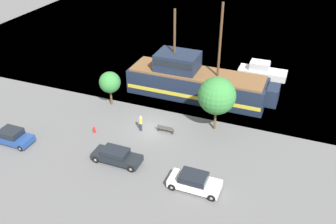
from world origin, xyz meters
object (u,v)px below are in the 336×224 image
object	(u,v)px
moored_boat_dockside	(262,71)
pedestrian_walking_near	(141,123)
parked_car_curb_front	(194,182)
parked_car_curb_mid	(117,156)
pirate_ship	(195,81)
fire_hydrant	(94,129)
bench_promenade_east	(165,129)
parked_car_curb_rear	(12,137)

from	to	relation	value
moored_boat_dockside	pedestrian_walking_near	bearing A→B (deg)	-118.25
parked_car_curb_front	parked_car_curb_mid	distance (m)	7.79
pedestrian_walking_near	moored_boat_dockside	bearing A→B (deg)	61.75
pirate_ship	fire_hydrant	bearing A→B (deg)	-122.15
moored_boat_dockside	parked_car_curb_front	size ratio (longest dim) A/B	1.43
moored_boat_dockside	pedestrian_walking_near	xyz separation A→B (m)	(-9.50, -17.68, 0.15)
parked_car_curb_front	bench_promenade_east	world-z (taller)	parked_car_curb_front
parked_car_curb_mid	bench_promenade_east	size ratio (longest dim) A/B	2.75
pirate_ship	parked_car_curb_rear	xyz separation A→B (m)	(-13.79, -15.85, -1.23)
pirate_ship	parked_car_curb_rear	distance (m)	21.05
fire_hydrant	bench_promenade_east	size ratio (longest dim) A/B	0.46
parked_car_curb_front	pedestrian_walking_near	bearing A→B (deg)	141.35
parked_car_curb_front	parked_car_curb_mid	bearing A→B (deg)	174.37
parked_car_curb_mid	parked_car_curb_rear	xyz separation A→B (m)	(-11.04, -1.06, 0.02)
parked_car_curb_front	bench_promenade_east	bearing A→B (deg)	127.89
pirate_ship	pedestrian_walking_near	bearing A→B (deg)	-107.46
parked_car_curb_rear	bench_promenade_east	xyz separation A→B (m)	(13.41, 7.22, -0.28)
moored_boat_dockside	parked_car_curb_mid	size ratio (longest dim) A/B	1.36
pirate_ship	moored_boat_dockside	xyz separation A→B (m)	(6.60, 8.45, -1.20)
fire_hydrant	moored_boat_dockside	bearing A→B (deg)	55.27
pedestrian_walking_near	parked_car_curb_front	bearing A→B (deg)	-38.65
pirate_ship	bench_promenade_east	distance (m)	8.78
moored_boat_dockside	fire_hydrant	distance (m)	24.17
fire_hydrant	bench_promenade_east	xyz separation A→B (m)	(6.79, 2.78, 0.03)
parked_car_curb_front	bench_promenade_east	xyz separation A→B (m)	(-5.39, 6.92, -0.30)
bench_promenade_east	pedestrian_walking_near	bearing A→B (deg)	-166.76
parked_car_curb_front	parked_car_curb_rear	world-z (taller)	parked_car_curb_front
parked_car_curb_front	fire_hydrant	world-z (taller)	parked_car_curb_front
pirate_ship	bench_promenade_east	bearing A→B (deg)	-92.52
moored_boat_dockside	pedestrian_walking_near	size ratio (longest dim) A/B	3.57
bench_promenade_east	moored_boat_dockside	bearing A→B (deg)	67.79
pirate_ship	parked_car_curb_mid	size ratio (longest dim) A/B	3.86
moored_boat_dockside	parked_car_curb_mid	xyz separation A→B (m)	(-9.34, -23.24, -0.04)
moored_boat_dockside	bench_promenade_east	bearing A→B (deg)	-112.21
parked_car_curb_front	parked_car_curb_mid	world-z (taller)	parked_car_curb_front
pirate_ship	parked_car_curb_mid	xyz separation A→B (m)	(-2.74, -14.79, -1.25)
moored_boat_dockside	fire_hydrant	world-z (taller)	moored_boat_dockside
pirate_ship	moored_boat_dockside	distance (m)	10.79
fire_hydrant	bench_promenade_east	distance (m)	7.34
parked_car_curb_mid	parked_car_curb_rear	distance (m)	11.09
parked_car_curb_front	parked_car_curb_mid	size ratio (longest dim) A/B	0.95
pirate_ship	parked_car_curb_front	world-z (taller)	pirate_ship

